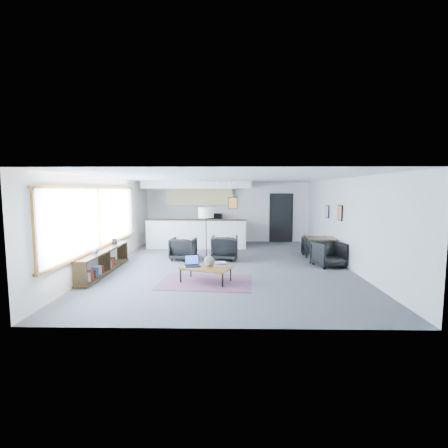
{
  "coord_description": "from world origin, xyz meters",
  "views": [
    {
      "loc": [
        0.1,
        -9.56,
        2.24
      ],
      "look_at": [
        -0.09,
        0.4,
        1.2
      ],
      "focal_mm": 26.0,
      "sensor_mm": 36.0,
      "label": 1
    }
  ],
  "objects_px": {
    "floor_lamp": "(206,215)",
    "dining_table": "(321,240)",
    "microwave": "(215,216)",
    "dining_chair_near": "(329,255)",
    "ceramic_pot": "(209,261)",
    "dining_chair_far": "(313,246)",
    "laptop": "(192,263)",
    "armchair_right": "(225,247)",
    "coffee_table": "(206,268)",
    "book_stack": "(221,264)",
    "armchair_left": "(183,248)"
  },
  "relations": [
    {
      "from": "laptop",
      "to": "dining_chair_near",
      "type": "bearing_deg",
      "value": 6.04
    },
    {
      "from": "armchair_right",
      "to": "dining_table",
      "type": "relative_size",
      "value": 0.9
    },
    {
      "from": "laptop",
      "to": "book_stack",
      "type": "xyz_separation_m",
      "value": [
        0.7,
        0.01,
        -0.03
      ]
    },
    {
      "from": "armchair_right",
      "to": "floor_lamp",
      "type": "height_order",
      "value": "floor_lamp"
    },
    {
      "from": "ceramic_pot",
      "to": "dining_table",
      "type": "distance_m",
      "value": 4.15
    },
    {
      "from": "coffee_table",
      "to": "laptop",
      "type": "distance_m",
      "value": 0.37
    },
    {
      "from": "armchair_right",
      "to": "book_stack",
      "type": "bearing_deg",
      "value": 90.6
    },
    {
      "from": "ceramic_pot",
      "to": "book_stack",
      "type": "xyz_separation_m",
      "value": [
        0.28,
        0.06,
        -0.09
      ]
    },
    {
      "from": "laptop",
      "to": "armchair_left",
      "type": "xyz_separation_m",
      "value": [
        -0.58,
        2.48,
        -0.07
      ]
    },
    {
      "from": "ceramic_pot",
      "to": "armchair_right",
      "type": "distance_m",
      "value": 2.56
    },
    {
      "from": "armchair_left",
      "to": "dining_chair_near",
      "type": "bearing_deg",
      "value": 175.36
    },
    {
      "from": "dining_chair_near",
      "to": "book_stack",
      "type": "bearing_deg",
      "value": -168.19
    },
    {
      "from": "floor_lamp",
      "to": "dining_chair_near",
      "type": "bearing_deg",
      "value": -13.38
    },
    {
      "from": "microwave",
      "to": "dining_chair_near",
      "type": "bearing_deg",
      "value": -44.86
    },
    {
      "from": "dining_chair_far",
      "to": "armchair_left",
      "type": "bearing_deg",
      "value": 33.84
    },
    {
      "from": "floor_lamp",
      "to": "dining_table",
      "type": "relative_size",
      "value": 1.77
    },
    {
      "from": "dining_table",
      "to": "laptop",
      "type": "bearing_deg",
      "value": -148.36
    },
    {
      "from": "dining_chair_near",
      "to": "ceramic_pot",
      "type": "bearing_deg",
      "value": -169.29
    },
    {
      "from": "coffee_table",
      "to": "armchair_right",
      "type": "xyz_separation_m",
      "value": [
        0.42,
        2.58,
        0.07
      ]
    },
    {
      "from": "dining_chair_far",
      "to": "laptop",
      "type": "bearing_deg",
      "value": 63.61
    },
    {
      "from": "dining_chair_far",
      "to": "coffee_table",
      "type": "bearing_deg",
      "value": 66.99
    },
    {
      "from": "armchair_left",
      "to": "coffee_table",
      "type": "bearing_deg",
      "value": 116.28
    },
    {
      "from": "coffee_table",
      "to": "dining_table",
      "type": "relative_size",
      "value": 1.4
    },
    {
      "from": "coffee_table",
      "to": "armchair_right",
      "type": "distance_m",
      "value": 2.61
    },
    {
      "from": "armchair_right",
      "to": "dining_table",
      "type": "xyz_separation_m",
      "value": [
        3.05,
        -0.15,
        0.25
      ]
    },
    {
      "from": "laptop",
      "to": "floor_lamp",
      "type": "height_order",
      "value": "floor_lamp"
    },
    {
      "from": "dining_table",
      "to": "dining_chair_far",
      "type": "distance_m",
      "value": 1.14
    },
    {
      "from": "ceramic_pot",
      "to": "dining_chair_near",
      "type": "xyz_separation_m",
      "value": [
        3.41,
        1.66,
        -0.17
      ]
    },
    {
      "from": "floor_lamp",
      "to": "dining_table",
      "type": "height_order",
      "value": "floor_lamp"
    },
    {
      "from": "ceramic_pot",
      "to": "dining_chair_near",
      "type": "distance_m",
      "value": 3.79
    },
    {
      "from": "armchair_right",
      "to": "floor_lamp",
      "type": "distance_m",
      "value": 1.2
    },
    {
      "from": "coffee_table",
      "to": "dining_chair_near",
      "type": "distance_m",
      "value": 3.88
    },
    {
      "from": "laptop",
      "to": "microwave",
      "type": "relative_size",
      "value": 0.74
    },
    {
      "from": "ceramic_pot",
      "to": "dining_chair_far",
      "type": "bearing_deg",
      "value": 45.55
    },
    {
      "from": "laptop",
      "to": "ceramic_pot",
      "type": "bearing_deg",
      "value": -23.08
    },
    {
      "from": "ceramic_pot",
      "to": "floor_lamp",
      "type": "xyz_separation_m",
      "value": [
        -0.26,
        2.53,
        0.95
      ]
    },
    {
      "from": "armchair_left",
      "to": "dining_table",
      "type": "distance_m",
      "value": 4.4
    },
    {
      "from": "coffee_table",
      "to": "laptop",
      "type": "height_order",
      "value": "laptop"
    },
    {
      "from": "floor_lamp",
      "to": "microwave",
      "type": "relative_size",
      "value": 2.92
    },
    {
      "from": "ceramic_pot",
      "to": "floor_lamp",
      "type": "bearing_deg",
      "value": 95.81
    },
    {
      "from": "book_stack",
      "to": "dining_table",
      "type": "xyz_separation_m",
      "value": [
        3.11,
        2.33,
        0.25
      ]
    },
    {
      "from": "ceramic_pot",
      "to": "microwave",
      "type": "height_order",
      "value": "microwave"
    },
    {
      "from": "ceramic_pot",
      "to": "microwave",
      "type": "bearing_deg",
      "value": 91.27
    },
    {
      "from": "laptop",
      "to": "armchair_right",
      "type": "relative_size",
      "value": 0.5
    },
    {
      "from": "armchair_right",
      "to": "dining_chair_far",
      "type": "height_order",
      "value": "armchair_right"
    },
    {
      "from": "floor_lamp",
      "to": "dining_chair_far",
      "type": "distance_m",
      "value": 3.96
    },
    {
      "from": "dining_chair_far",
      "to": "armchair_right",
      "type": "bearing_deg",
      "value": 38.66
    },
    {
      "from": "coffee_table",
      "to": "armchair_right",
      "type": "relative_size",
      "value": 1.56
    },
    {
      "from": "ceramic_pot",
      "to": "armchair_left",
      "type": "bearing_deg",
      "value": 111.53
    },
    {
      "from": "dining_chair_far",
      "to": "microwave",
      "type": "xyz_separation_m",
      "value": [
        -3.54,
        2.47,
        0.81
      ]
    }
  ]
}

